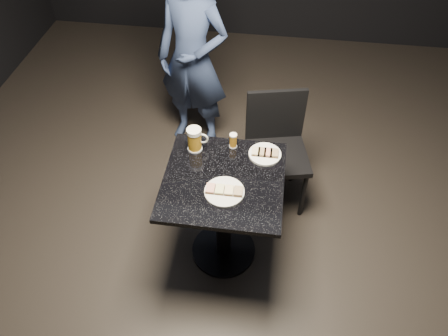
{
  "coord_description": "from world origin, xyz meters",
  "views": [
    {
      "loc": [
        0.24,
        -1.68,
        2.62
      ],
      "look_at": [
        0.0,
        0.02,
        0.82
      ],
      "focal_mm": 35.0,
      "sensor_mm": 36.0,
      "label": 1
    }
  ],
  "objects_px": {
    "patron": "(193,59)",
    "beer_tumbler": "(233,140)",
    "plate_large": "(224,192)",
    "table": "(224,205)",
    "beer_mug": "(195,139)",
    "plate_small": "(265,154)",
    "chair": "(276,144)"
  },
  "relations": [
    {
      "from": "patron",
      "to": "beer_mug",
      "type": "distance_m",
      "value": 0.94
    },
    {
      "from": "plate_large",
      "to": "beer_mug",
      "type": "bearing_deg",
      "value": 124.53
    },
    {
      "from": "beer_mug",
      "to": "table",
      "type": "bearing_deg",
      "value": -47.46
    },
    {
      "from": "beer_mug",
      "to": "chair",
      "type": "height_order",
      "value": "beer_mug"
    },
    {
      "from": "plate_large",
      "to": "patron",
      "type": "height_order",
      "value": "patron"
    },
    {
      "from": "table",
      "to": "chair",
      "type": "bearing_deg",
      "value": 64.05
    },
    {
      "from": "plate_small",
      "to": "beer_mug",
      "type": "bearing_deg",
      "value": -179.49
    },
    {
      "from": "patron",
      "to": "beer_tumbler",
      "type": "height_order",
      "value": "patron"
    },
    {
      "from": "plate_large",
      "to": "table",
      "type": "distance_m",
      "value": 0.27
    },
    {
      "from": "table",
      "to": "chair",
      "type": "xyz_separation_m",
      "value": [
        0.29,
        0.6,
        -0.01
      ]
    },
    {
      "from": "patron",
      "to": "beer_tumbler",
      "type": "relative_size",
      "value": 16.23
    },
    {
      "from": "beer_mug",
      "to": "beer_tumbler",
      "type": "relative_size",
      "value": 1.61
    },
    {
      "from": "patron",
      "to": "beer_mug",
      "type": "xyz_separation_m",
      "value": [
        0.19,
        -0.92,
        0.03
      ]
    },
    {
      "from": "plate_small",
      "to": "patron",
      "type": "height_order",
      "value": "patron"
    },
    {
      "from": "plate_large",
      "to": "chair",
      "type": "xyz_separation_m",
      "value": [
        0.27,
        0.71,
        -0.26
      ]
    },
    {
      "from": "plate_large",
      "to": "table",
      "type": "bearing_deg",
      "value": 100.58
    },
    {
      "from": "plate_small",
      "to": "chair",
      "type": "height_order",
      "value": "chair"
    },
    {
      "from": "plate_large",
      "to": "plate_small",
      "type": "height_order",
      "value": "same"
    },
    {
      "from": "plate_large",
      "to": "beer_mug",
      "type": "relative_size",
      "value": 1.43
    },
    {
      "from": "beer_tumbler",
      "to": "chair",
      "type": "relative_size",
      "value": 0.11
    },
    {
      "from": "beer_tumbler",
      "to": "patron",
      "type": "bearing_deg",
      "value": 115.65
    },
    {
      "from": "plate_small",
      "to": "beer_tumbler",
      "type": "relative_size",
      "value": 2.02
    },
    {
      "from": "patron",
      "to": "beer_mug",
      "type": "bearing_deg",
      "value": -63.49
    },
    {
      "from": "patron",
      "to": "table",
      "type": "bearing_deg",
      "value": -56.06
    },
    {
      "from": "patron",
      "to": "beer_mug",
      "type": "relative_size",
      "value": 10.06
    },
    {
      "from": "plate_small",
      "to": "table",
      "type": "xyz_separation_m",
      "value": [
        -0.22,
        -0.23,
        -0.25
      ]
    },
    {
      "from": "plate_large",
      "to": "plate_small",
      "type": "bearing_deg",
      "value": 58.57
    },
    {
      "from": "plate_small",
      "to": "patron",
      "type": "xyz_separation_m",
      "value": [
        -0.62,
        0.92,
        0.04
      ]
    },
    {
      "from": "table",
      "to": "plate_small",
      "type": "bearing_deg",
      "value": 45.85
    },
    {
      "from": "beer_mug",
      "to": "beer_tumbler",
      "type": "xyz_separation_m",
      "value": [
        0.23,
        0.05,
        -0.03
      ]
    },
    {
      "from": "table",
      "to": "chair",
      "type": "relative_size",
      "value": 0.86
    },
    {
      "from": "plate_large",
      "to": "patron",
      "type": "bearing_deg",
      "value": 108.38
    }
  ]
}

